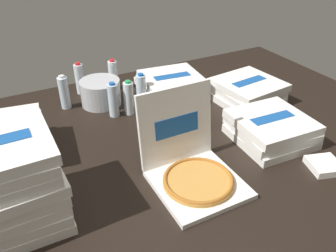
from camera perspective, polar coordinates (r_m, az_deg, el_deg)
name	(u,v)px	position (r m, az deg, el deg)	size (l,w,h in m)	color
ground_plane	(178,157)	(1.92, 1.71, -5.12)	(3.20, 2.40, 0.02)	black
open_pizza_box	(191,165)	(1.71, 3.89, -6.46)	(0.41, 0.47, 0.43)	white
pizza_stack_left_mid	(247,91)	(2.49, 12.90, 5.71)	(0.45, 0.46, 0.15)	white
pizza_stack_right_near	(8,183)	(1.58, -24.97, -8.55)	(0.43, 0.44, 0.40)	white
pizza_stack_right_mid	(171,86)	(2.51, 0.48, 6.70)	(0.46, 0.46, 0.15)	white
pizza_stack_right_far	(271,129)	(2.08, 16.65, -0.46)	(0.45, 0.45, 0.15)	white
pizza_stack_center_far	(4,141)	(2.05, -25.54, -2.25)	(0.47, 0.47, 0.20)	white
ice_bucket	(101,92)	(2.43, -11.09, 5.49)	(0.27, 0.27, 0.17)	#B7BABF
water_bottle_0	(141,90)	(2.36, -4.46, 5.90)	(0.07, 0.07, 0.24)	silver
water_bottle_1	(64,93)	(2.42, -16.80, 5.32)	(0.07, 0.07, 0.24)	silver
water_bottle_2	(129,98)	(2.26, -6.51, 4.61)	(0.07, 0.07, 0.24)	white
water_bottle_3	(113,100)	(2.25, -9.04, 4.26)	(0.07, 0.07, 0.24)	silver
water_bottle_4	(113,75)	(2.61, -9.07, 8.29)	(0.07, 0.07, 0.24)	white
water_bottle_5	(80,79)	(2.61, -14.40, 7.58)	(0.07, 0.07, 0.24)	white
napkin_pile	(324,165)	(1.99, 24.46, -5.96)	(0.16, 0.16, 0.04)	white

